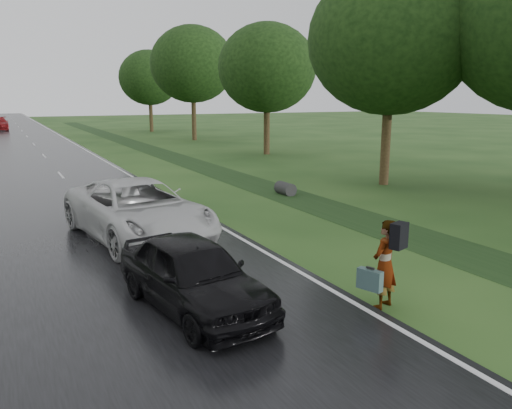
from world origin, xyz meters
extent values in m
cube|color=silver|center=(6.75, 45.00, 0.04)|extent=(0.12, 180.00, 0.01)
cube|color=#193313|center=(11.50, 20.00, 0.00)|extent=(2.20, 120.00, 0.01)
cylinder|color=#2D2D2D|center=(11.50, 10.00, 0.25)|extent=(0.56, 1.00, 0.56)
cylinder|color=#352615|center=(17.00, 10.00, 1.92)|extent=(0.44, 0.44, 3.84)
ellipsoid|color=black|center=(17.00, 10.00, 6.69)|extent=(7.60, 7.60, 6.84)
cylinder|color=#352615|center=(18.20, 24.00, 1.76)|extent=(0.44, 0.44, 3.52)
ellipsoid|color=black|center=(18.20, 24.00, 6.14)|extent=(7.00, 7.00, 6.30)
cylinder|color=#352615|center=(17.80, 38.00, 2.08)|extent=(0.44, 0.44, 4.16)
ellipsoid|color=black|center=(17.80, 38.00, 7.16)|extent=(8.00, 8.00, 7.20)
cylinder|color=#352615|center=(17.50, 52.00, 1.84)|extent=(0.44, 0.44, 3.68)
ellipsoid|color=black|center=(17.50, 52.00, 6.38)|extent=(7.20, 7.20, 6.48)
imported|color=#A5998C|center=(7.20, -1.08, 0.90)|extent=(0.76, 0.62, 1.80)
cube|color=black|center=(7.29, -1.33, 1.53)|extent=(0.41, 0.32, 0.50)
cube|color=#3E5A59|center=(6.81, -1.11, 0.66)|extent=(0.32, 0.53, 0.41)
cube|color=black|center=(6.81, -1.11, 0.90)|extent=(0.10, 0.17, 0.04)
imported|color=silver|center=(4.11, 5.98, 0.89)|extent=(3.68, 6.48, 1.71)
imported|color=black|center=(3.79, 0.51, 0.75)|extent=(2.28, 4.40, 1.43)
camera|label=1|loc=(0.65, -8.20, 4.12)|focal=35.00mm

